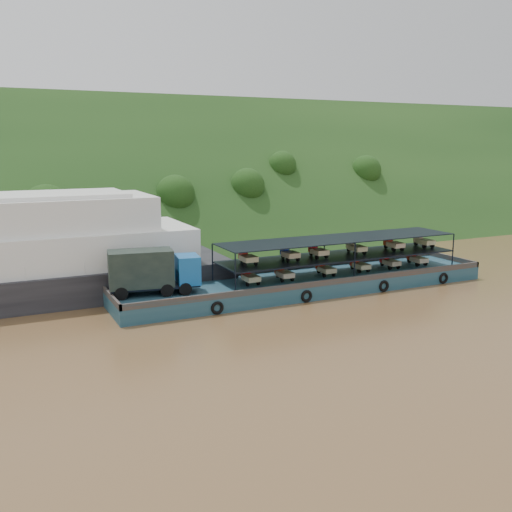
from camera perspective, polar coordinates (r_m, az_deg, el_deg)
name	(u,v)px	position (r m, az deg, el deg)	size (l,w,h in m)	color
ground	(292,296)	(49.77, 3.58, -4.02)	(160.00, 160.00, 0.00)	brown
hillside	(169,237)	(82.39, -8.73, 1.90)	(140.00, 28.00, 28.00)	#143212
cargo_barge	(291,279)	(50.81, 3.54, -2.31)	(35.01, 7.18, 4.82)	#163F4F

